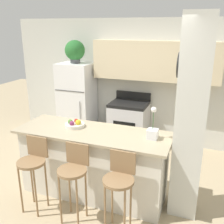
# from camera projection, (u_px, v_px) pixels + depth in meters

# --- Properties ---
(ground_plane) EXTENTS (14.00, 14.00, 0.00)m
(ground_plane) POSITION_uv_depth(u_px,v_px,m) (94.00, 193.00, 3.94)
(ground_plane) COLOR tan
(wall_back) EXTENTS (5.60, 0.38, 2.55)m
(wall_back) POSITION_uv_depth(u_px,v_px,m) (143.00, 73.00, 5.32)
(wall_back) COLOR silver
(wall_back) RESTS_ON ground_plane
(pillar_right) EXTENTS (0.38, 0.32, 2.55)m
(pillar_right) POSITION_uv_depth(u_px,v_px,m) (191.00, 122.00, 3.18)
(pillar_right) COLOR silver
(pillar_right) RESTS_ON ground_plane
(counter_bar) EXTENTS (2.18, 0.77, 1.00)m
(counter_bar) POSITION_uv_depth(u_px,v_px,m) (93.00, 163.00, 3.78)
(counter_bar) COLOR silver
(counter_bar) RESTS_ON ground_plane
(refrigerator) EXTENTS (0.71, 0.64, 1.65)m
(refrigerator) POSITION_uv_depth(u_px,v_px,m) (77.00, 101.00, 5.73)
(refrigerator) COLOR white
(refrigerator) RESTS_ON ground_plane
(stove_range) EXTENTS (0.75, 0.63, 1.07)m
(stove_range) POSITION_uv_depth(u_px,v_px,m) (129.00, 123.00, 5.45)
(stove_range) COLOR silver
(stove_range) RESTS_ON ground_plane
(bar_stool_left) EXTENTS (0.36, 0.36, 1.01)m
(bar_stool_left) POSITION_uv_depth(u_px,v_px,m) (33.00, 163.00, 3.42)
(bar_stool_left) COLOR olive
(bar_stool_left) RESTS_ON ground_plane
(bar_stool_mid) EXTENTS (0.36, 0.36, 1.01)m
(bar_stool_mid) POSITION_uv_depth(u_px,v_px,m) (74.00, 172.00, 3.22)
(bar_stool_mid) COLOR olive
(bar_stool_mid) RESTS_ON ground_plane
(bar_stool_right) EXTENTS (0.36, 0.36, 1.01)m
(bar_stool_right) POSITION_uv_depth(u_px,v_px,m) (119.00, 181.00, 3.02)
(bar_stool_right) COLOR olive
(bar_stool_right) RESTS_ON ground_plane
(potted_plant_on_fridge) EXTENTS (0.41, 0.41, 0.47)m
(potted_plant_on_fridge) POSITION_uv_depth(u_px,v_px,m) (75.00, 51.00, 5.39)
(potted_plant_on_fridge) COLOR #4C4C51
(potted_plant_on_fridge) RESTS_ON refrigerator
(orchid_vase) EXTENTS (0.14, 0.14, 0.43)m
(orchid_vase) POSITION_uv_depth(u_px,v_px,m) (153.00, 131.00, 3.36)
(orchid_vase) COLOR white
(orchid_vase) RESTS_ON counter_bar
(fruit_bowl) EXTENTS (0.28, 0.28, 0.12)m
(fruit_bowl) POSITION_uv_depth(u_px,v_px,m) (75.00, 124.00, 3.78)
(fruit_bowl) COLOR silver
(fruit_bowl) RESTS_ON counter_bar
(trash_bin) EXTENTS (0.28, 0.28, 0.38)m
(trash_bin) POSITION_uv_depth(u_px,v_px,m) (98.00, 135.00, 5.55)
(trash_bin) COLOR #59595B
(trash_bin) RESTS_ON ground_plane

